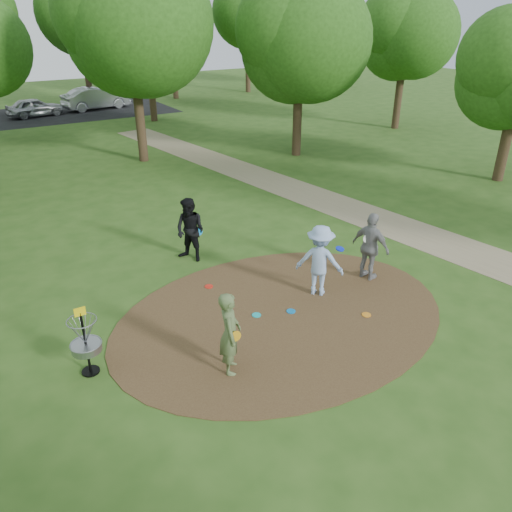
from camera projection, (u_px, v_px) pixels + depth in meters
ground at (282, 316)px, 12.04m from camera, size 100.00×100.00×0.00m
dirt_clearing at (282, 315)px, 12.03m from camera, size 8.40×8.40×0.02m
footpath at (410, 231)px, 16.61m from camera, size 7.55×39.89×0.01m
parking_lot at (71, 112)px, 35.92m from camera, size 14.00×8.00×0.01m
player_observer_with_disc at (230, 333)px, 9.83m from camera, size 0.69×0.78×1.80m
player_throwing_with_disc at (320, 261)px, 12.58m from camera, size 1.46×1.38×1.89m
player_walking_with_disc at (190, 230)px, 14.33m from camera, size 1.07×1.15×1.89m
player_waiting_with_disc at (371, 247)px, 13.30m from camera, size 0.71×1.19×1.90m
disc_ground_cyan at (256, 315)px, 12.01m from camera, size 0.22×0.22×0.02m
disc_ground_blue at (291, 311)px, 12.16m from camera, size 0.22×0.22×0.02m
disc_ground_red at (209, 286)px, 13.25m from camera, size 0.22×0.22×0.02m
car_left at (35, 107)px, 34.22m from camera, size 3.90×2.05×1.27m
car_right at (96, 98)px, 36.72m from camera, size 4.99×2.31×1.58m
disc_ground_orange at (366, 315)px, 12.02m from camera, size 0.22×0.22×0.02m
disc_golf_basket at (84, 337)px, 9.78m from camera, size 0.63×0.63×1.54m
tree_ring at (193, 56)px, 17.28m from camera, size 36.76×45.21×9.08m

